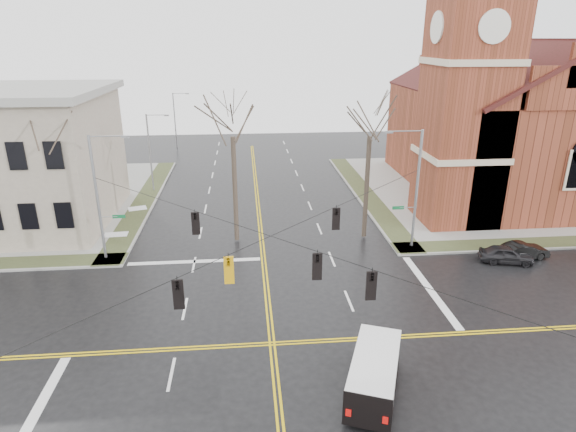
{
  "coord_description": "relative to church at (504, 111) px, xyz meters",
  "views": [
    {
      "loc": [
        -1.14,
        -21.54,
        15.24
      ],
      "look_at": [
        1.4,
        6.0,
        4.97
      ],
      "focal_mm": 30.0,
      "sensor_mm": 36.0,
      "label": 1
    }
  ],
  "objects": [
    {
      "name": "ground",
      "position": [
        -24.76,
        -24.78,
        -8.43
      ],
      "size": [
        120.0,
        120.0,
        0.0
      ],
      "primitive_type": "plane",
      "color": "black",
      "rests_on": "ground"
    },
    {
      "name": "sidewalks",
      "position": [
        -24.76,
        -24.78,
        -8.36
      ],
      "size": [
        80.0,
        80.0,
        0.17
      ],
      "color": "gray",
      "rests_on": "ground"
    },
    {
      "name": "road_markings",
      "position": [
        -24.76,
        -24.78,
        -8.43
      ],
      "size": [
        100.0,
        100.0,
        0.01
      ],
      "color": "gold",
      "rests_on": "ground"
    },
    {
      "name": "church",
      "position": [
        0.0,
        0.0,
        0.0
      ],
      "size": [
        24.28,
        27.48,
        27.5
      ],
      "color": "brown",
      "rests_on": "ground"
    },
    {
      "name": "signal_pole_ne",
      "position": [
        -13.44,
        -13.28,
        -3.48
      ],
      "size": [
        2.75,
        0.22,
        9.0
      ],
      "color": "gray",
      "rests_on": "ground"
    },
    {
      "name": "signal_pole_nw",
      "position": [
        -36.09,
        -13.28,
        -3.48
      ],
      "size": [
        2.75,
        0.22,
        9.0
      ],
      "color": "gray",
      "rests_on": "ground"
    },
    {
      "name": "span_wires",
      "position": [
        -24.76,
        -24.78,
        -2.23
      ],
      "size": [
        23.02,
        23.02,
        0.03
      ],
      "color": "black",
      "rests_on": "ground"
    },
    {
      "name": "traffic_signals",
      "position": [
        -24.76,
        -25.45,
        -2.98
      ],
      "size": [
        8.21,
        8.26,
        1.3
      ],
      "color": "black",
      "rests_on": "ground"
    },
    {
      "name": "streetlight_north_a",
      "position": [
        -35.42,
        3.22,
        -3.97
      ],
      "size": [
        2.3,
        0.2,
        8.0
      ],
      "color": "gray",
      "rests_on": "ground"
    },
    {
      "name": "streetlight_north_b",
      "position": [
        -35.42,
        23.22,
        -3.97
      ],
      "size": [
        2.3,
        0.2,
        8.0
      ],
      "color": "gray",
      "rests_on": "ground"
    },
    {
      "name": "cargo_van",
      "position": [
        -20.33,
        -28.78,
        -7.28
      ],
      "size": [
        3.7,
        5.45,
        1.94
      ],
      "rotation": [
        0.0,
        0.0,
        -0.37
      ],
      "color": "white",
      "rests_on": "ground"
    },
    {
      "name": "parked_car_a",
      "position": [
        -7.39,
        -16.49,
        -7.8
      ],
      "size": [
        3.98,
        2.38,
        1.27
      ],
      "primitive_type": "imported",
      "rotation": [
        0.0,
        0.0,
        1.32
      ],
      "color": "black",
      "rests_on": "ground"
    },
    {
      "name": "parked_car_b",
      "position": [
        -5.88,
        -15.99,
        -7.81
      ],
      "size": [
        3.95,
        1.84,
        1.25
      ],
      "primitive_type": "imported",
      "rotation": [
        0.0,
        0.0,
        1.71
      ],
      "color": "black",
      "rests_on": "ground"
    },
    {
      "name": "tree_nw_far",
      "position": [
        -39.05,
        -11.2,
        0.04
      ],
      "size": [
        4.0,
        4.0,
        11.71
      ],
      "color": "#372E23",
      "rests_on": "ground"
    },
    {
      "name": "tree_nw_near",
      "position": [
        -26.72,
        -10.81,
        0.5
      ],
      "size": [
        4.0,
        4.0,
        12.36
      ],
      "color": "#372E23",
      "rests_on": "ground"
    },
    {
      "name": "tree_ne",
      "position": [
        -16.47,
        -11.02,
        0.37
      ],
      "size": [
        4.0,
        4.0,
        12.18
      ],
      "color": "#372E23",
      "rests_on": "ground"
    }
  ]
}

